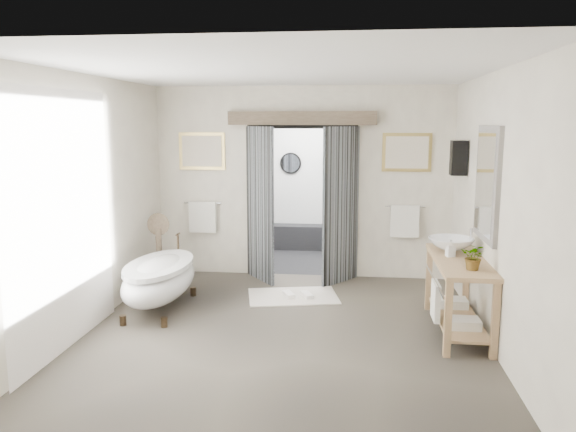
# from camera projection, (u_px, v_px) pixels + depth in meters

# --- Properties ---
(ground_plane) EXTENTS (5.00, 5.00, 0.00)m
(ground_plane) POSITION_uv_depth(u_px,v_px,m) (282.00, 334.00, 6.34)
(ground_plane) COLOR brown
(room_shell) EXTENTS (4.52, 5.02, 2.91)m
(room_shell) POSITION_uv_depth(u_px,v_px,m) (277.00, 170.00, 5.92)
(room_shell) COLOR beige
(room_shell) RESTS_ON ground_plane
(shower_room) EXTENTS (2.22, 2.01, 2.51)m
(shower_room) POSITION_uv_depth(u_px,v_px,m) (310.00, 204.00, 10.10)
(shower_room) COLOR black
(shower_room) RESTS_ON ground_plane
(back_wall_dressing) EXTENTS (3.82, 0.73, 2.52)m
(back_wall_dressing) POSITION_uv_depth(u_px,v_px,m) (301.00, 176.00, 8.35)
(back_wall_dressing) COLOR black
(back_wall_dressing) RESTS_ON ground_plane
(clawfoot_tub) EXTENTS (0.76, 1.70, 0.83)m
(clawfoot_tub) POSITION_uv_depth(u_px,v_px,m) (160.00, 279.00, 7.09)
(clawfoot_tub) COLOR #382A1B
(clawfoot_tub) RESTS_ON ground_plane
(vanity) EXTENTS (0.57, 1.60, 0.85)m
(vanity) POSITION_uv_depth(u_px,v_px,m) (457.00, 289.00, 6.32)
(vanity) COLOR tan
(vanity) RESTS_ON ground_plane
(pedestal_mirror) EXTENTS (0.32, 0.21, 1.09)m
(pedestal_mirror) POSITION_uv_depth(u_px,v_px,m) (159.00, 256.00, 8.01)
(pedestal_mirror) COLOR brown
(pedestal_mirror) RESTS_ON ground_plane
(rug) EXTENTS (1.34, 1.03, 0.01)m
(rug) POSITION_uv_depth(u_px,v_px,m) (293.00, 296.00, 7.68)
(rug) COLOR beige
(rug) RESTS_ON ground_plane
(slippers) EXTENTS (0.46, 0.29, 0.05)m
(slippers) POSITION_uv_depth(u_px,v_px,m) (298.00, 295.00, 7.64)
(slippers) COLOR white
(slippers) RESTS_ON rug
(basin) EXTENTS (0.66, 0.66, 0.18)m
(basin) POSITION_uv_depth(u_px,v_px,m) (451.00, 245.00, 6.55)
(basin) COLOR white
(basin) RESTS_ON vanity
(plant) EXTENTS (0.32, 0.30, 0.28)m
(plant) POSITION_uv_depth(u_px,v_px,m) (474.00, 257.00, 5.78)
(plant) COLOR gray
(plant) RESTS_ON vanity
(soap_bottle_a) EXTENTS (0.11, 0.11, 0.20)m
(soap_bottle_a) POSITION_uv_depth(u_px,v_px,m) (451.00, 248.00, 6.37)
(soap_bottle_a) COLOR gray
(soap_bottle_a) RESTS_ON vanity
(soap_bottle_b) EXTENTS (0.16, 0.16, 0.16)m
(soap_bottle_b) POSITION_uv_depth(u_px,v_px,m) (445.00, 240.00, 6.88)
(soap_bottle_b) COLOR gray
(soap_bottle_b) RESTS_ON vanity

